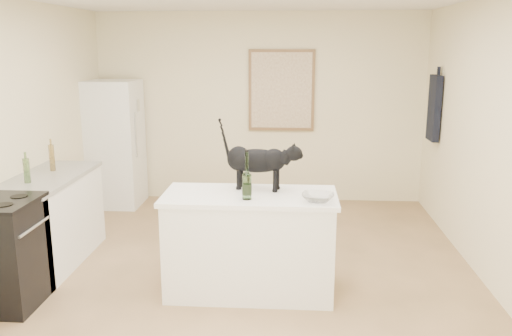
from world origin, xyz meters
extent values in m
plane|color=tan|center=(0.00, 0.00, 0.00)|extent=(5.50, 5.50, 0.00)
plane|color=beige|center=(0.00, 2.75, 1.30)|extent=(4.50, 0.00, 4.50)
plane|color=beige|center=(0.00, -2.75, 1.30)|extent=(4.50, 0.00, 4.50)
plane|color=beige|center=(2.25, 0.00, 1.30)|extent=(0.00, 5.50, 5.50)
cube|color=white|center=(0.10, -0.20, 0.43)|extent=(1.44, 0.67, 0.86)
cube|color=white|center=(0.10, -0.20, 0.88)|extent=(1.50, 0.70, 0.04)
cube|color=white|center=(-1.95, 0.30, 0.43)|extent=(0.60, 1.40, 0.86)
cube|color=gray|center=(-1.95, 0.30, 0.88)|extent=(0.62, 1.44, 0.04)
cube|color=black|center=(-1.95, -0.60, 0.45)|extent=(0.60, 0.60, 0.90)
cube|color=white|center=(-1.95, 2.35, 0.85)|extent=(0.68, 0.68, 1.70)
cube|color=brown|center=(0.30, 2.72, 1.55)|extent=(0.90, 0.03, 1.10)
cube|color=beige|center=(0.30, 2.70, 1.55)|extent=(0.82, 0.00, 1.02)
cube|color=black|center=(2.19, 2.05, 1.40)|extent=(0.08, 0.34, 0.80)
cylinder|color=#306026|center=(0.09, -0.36, 1.08)|extent=(0.10, 0.10, 0.37)
imported|color=silver|center=(0.68, -0.38, 0.93)|extent=(0.30, 0.30, 0.07)
cube|color=beige|center=(-1.60, 2.40, 1.37)|extent=(0.01, 0.12, 0.16)
cylinder|color=#2C5D20|center=(-2.00, 0.05, 1.02)|extent=(0.06, 0.06, 0.23)
cylinder|color=brown|center=(-1.98, 0.54, 1.03)|extent=(0.06, 0.06, 0.27)
camera|label=1|loc=(0.46, -4.60, 2.15)|focal=37.36mm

